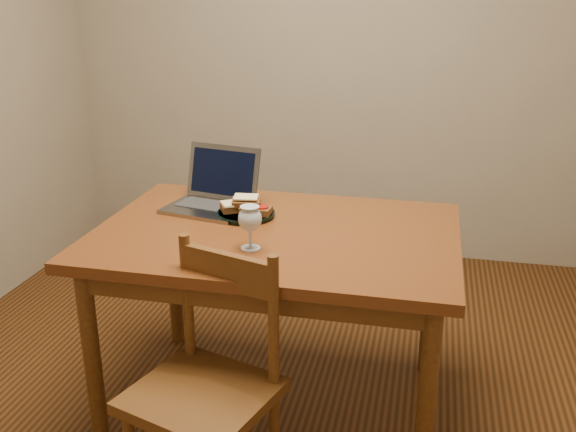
% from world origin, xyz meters
% --- Properties ---
extents(floor, '(3.20, 3.20, 0.02)m').
position_xyz_m(floor, '(0.00, 0.00, -0.01)').
color(floor, black).
rests_on(floor, ground).
extents(back_wall, '(3.20, 0.02, 2.60)m').
position_xyz_m(back_wall, '(0.00, 1.61, 1.30)').
color(back_wall, gray).
rests_on(back_wall, floor).
extents(table, '(1.30, 0.90, 0.74)m').
position_xyz_m(table, '(0.06, -0.06, 0.65)').
color(table, '#491F0C').
rests_on(table, floor).
extents(chair, '(0.50, 0.48, 0.43)m').
position_xyz_m(chair, '(-0.03, -0.60, 0.46)').
color(chair, '#45240E').
rests_on(chair, floor).
extents(plate, '(0.22, 0.22, 0.02)m').
position_xyz_m(plate, '(-0.09, 0.06, 0.75)').
color(plate, black).
rests_on(plate, table).
extents(sandwich_cheese, '(0.14, 0.12, 0.04)m').
position_xyz_m(sandwich_cheese, '(-0.13, 0.07, 0.78)').
color(sandwich_cheese, '#381E0C').
rests_on(sandwich_cheese, plate).
extents(sandwich_tomato, '(0.12, 0.07, 0.04)m').
position_xyz_m(sandwich_tomato, '(-0.05, 0.04, 0.78)').
color(sandwich_tomato, '#381E0C').
rests_on(sandwich_tomato, plate).
extents(sandwich_top, '(0.12, 0.08, 0.03)m').
position_xyz_m(sandwich_top, '(-0.09, 0.06, 0.80)').
color(sandwich_top, '#381E0C').
rests_on(sandwich_top, plate).
extents(milk_glass, '(0.08, 0.08, 0.15)m').
position_xyz_m(milk_glass, '(0.02, -0.25, 0.82)').
color(milk_glass, white).
rests_on(milk_glass, table).
extents(laptop, '(0.36, 0.34, 0.23)m').
position_xyz_m(laptop, '(-0.25, 0.15, 0.80)').
color(laptop, slate).
rests_on(laptop, table).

